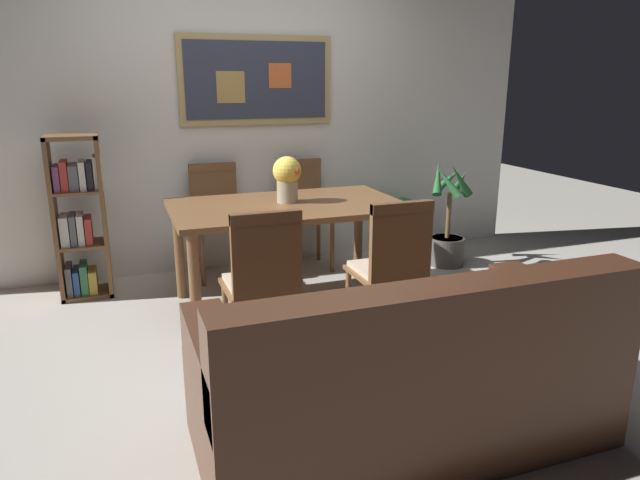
% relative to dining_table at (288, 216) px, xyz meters
% --- Properties ---
extents(ground_plane, '(12.00, 12.00, 0.00)m').
position_rel_dining_table_xyz_m(ground_plane, '(-0.07, -0.59, -0.65)').
color(ground_plane, '#B7B2A8').
extents(wall_back_with_painting, '(5.20, 0.14, 2.60)m').
position_rel_dining_table_xyz_m(wall_back_with_painting, '(-0.07, 1.07, 0.65)').
color(wall_back_with_painting, silver).
rests_on(wall_back_with_painting, ground_plane).
extents(dining_table, '(1.59, 0.96, 0.74)m').
position_rel_dining_table_xyz_m(dining_table, '(0.00, 0.00, 0.00)').
color(dining_table, brown).
rests_on(dining_table, ground_plane).
extents(dining_chair_far_left, '(0.40, 0.41, 0.91)m').
position_rel_dining_table_xyz_m(dining_chair_far_left, '(-0.35, 0.84, -0.11)').
color(dining_chair_far_left, brown).
rests_on(dining_chair_far_left, ground_plane).
extents(dining_chair_near_right, '(0.40, 0.41, 0.91)m').
position_rel_dining_table_xyz_m(dining_chair_near_right, '(0.38, -0.84, -0.11)').
color(dining_chair_near_right, brown).
rests_on(dining_chair_near_right, ground_plane).
extents(dining_chair_far_right, '(0.40, 0.41, 0.91)m').
position_rel_dining_table_xyz_m(dining_chair_far_right, '(0.38, 0.82, -0.11)').
color(dining_chair_far_right, brown).
rests_on(dining_chair_far_right, ground_plane).
extents(dining_chair_near_left, '(0.40, 0.41, 0.91)m').
position_rel_dining_table_xyz_m(dining_chair_near_left, '(-0.40, -0.82, -0.11)').
color(dining_chair_near_left, brown).
rests_on(dining_chair_near_left, ground_plane).
extents(leather_couch, '(1.80, 0.84, 0.84)m').
position_rel_dining_table_xyz_m(leather_couch, '(0.00, -1.76, -0.34)').
color(leather_couch, '#472819').
rests_on(leather_couch, ground_plane).
extents(bookshelf, '(0.36, 0.28, 1.19)m').
position_rel_dining_table_xyz_m(bookshelf, '(-1.38, 0.68, -0.06)').
color(bookshelf, brown).
rests_on(bookshelf, ground_plane).
extents(potted_ivy, '(0.39, 0.39, 0.54)m').
position_rel_dining_table_xyz_m(potted_ivy, '(1.31, 0.77, -0.35)').
color(potted_ivy, '#B2ADA3').
rests_on(potted_ivy, ground_plane).
extents(potted_palm, '(0.39, 0.41, 0.92)m').
position_rel_dining_table_xyz_m(potted_palm, '(1.55, 0.40, -0.34)').
color(potted_palm, '#4C4742').
rests_on(potted_palm, ground_plane).
extents(flower_vase, '(0.20, 0.20, 0.32)m').
position_rel_dining_table_xyz_m(flower_vase, '(0.02, 0.05, 0.27)').
color(flower_vase, tan).
rests_on(flower_vase, dining_table).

